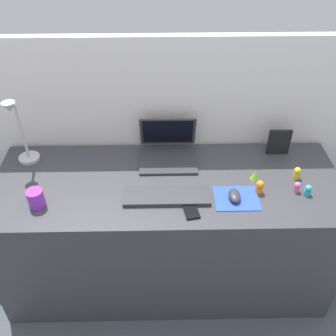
# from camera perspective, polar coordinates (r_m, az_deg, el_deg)

# --- Properties ---
(ground_plane) EXTENTS (6.00, 6.00, 0.00)m
(ground_plane) POSITION_cam_1_polar(r_m,az_deg,el_deg) (2.46, -0.07, -15.18)
(ground_plane) COLOR #474C56
(back_wall) EXTENTS (2.95, 0.05, 1.35)m
(back_wall) POSITION_cam_1_polar(r_m,az_deg,el_deg) (2.24, -0.27, 2.69)
(back_wall) COLOR silver
(back_wall) RESTS_ON ground_plane
(desk) EXTENTS (1.75, 0.64, 0.74)m
(desk) POSITION_cam_1_polar(r_m,az_deg,el_deg) (2.18, -0.08, -9.46)
(desk) COLOR #38383D
(desk) RESTS_ON ground_plane
(laptop) EXTENTS (0.30, 0.27, 0.21)m
(laptop) POSITION_cam_1_polar(r_m,az_deg,el_deg) (2.05, 0.01, 2.98)
(laptop) COLOR #333338
(laptop) RESTS_ON desk
(keyboard) EXTENTS (0.41, 0.13, 0.02)m
(keyboard) POSITION_cam_1_polar(r_m,az_deg,el_deg) (1.82, -0.19, -4.18)
(keyboard) COLOR #333338
(keyboard) RESTS_ON desk
(mousepad) EXTENTS (0.21, 0.17, 0.00)m
(mousepad) POSITION_cam_1_polar(r_m,az_deg,el_deg) (1.85, 10.11, -4.44)
(mousepad) COLOR blue
(mousepad) RESTS_ON desk
(mouse) EXTENTS (0.06, 0.10, 0.03)m
(mouse) POSITION_cam_1_polar(r_m,az_deg,el_deg) (1.84, 9.85, -4.06)
(mouse) COLOR #333338
(mouse) RESTS_ON mousepad
(cell_phone) EXTENTS (0.09, 0.14, 0.01)m
(cell_phone) POSITION_cam_1_polar(r_m,az_deg,el_deg) (1.77, 3.32, -6.07)
(cell_phone) COLOR black
(cell_phone) RESTS_ON desk
(desk_lamp) EXTENTS (0.11, 0.15, 0.38)m
(desk_lamp) POSITION_cam_1_polar(r_m,az_deg,el_deg) (2.07, -21.10, 4.77)
(desk_lamp) COLOR #B7B7BC
(desk_lamp) RESTS_ON desk
(picture_frame) EXTENTS (0.12, 0.02, 0.15)m
(picture_frame) POSITION_cam_1_polar(r_m,az_deg,el_deg) (2.14, 16.15, 3.72)
(picture_frame) COLOR black
(picture_frame) RESTS_ON desk
(coffee_mug) EXTENTS (0.08, 0.08, 0.09)m
(coffee_mug) POSITION_cam_1_polar(r_m,az_deg,el_deg) (1.86, -19.04, -4.28)
(coffee_mug) COLOR purple
(coffee_mug) RESTS_ON desk
(toy_figurine_orange) EXTENTS (0.04, 0.04, 0.07)m
(toy_figurine_orange) POSITION_cam_1_polar(r_m,az_deg,el_deg) (1.89, 13.45, -2.71)
(toy_figurine_orange) COLOR orange
(toy_figurine_orange) RESTS_ON desk
(toy_figurine_yellow) EXTENTS (0.03, 0.03, 0.06)m
(toy_figurine_yellow) POSITION_cam_1_polar(r_m,az_deg,el_deg) (2.02, 18.61, -0.67)
(toy_figurine_yellow) COLOR yellow
(toy_figurine_yellow) RESTS_ON desk
(toy_figurine_cyan) EXTENTS (0.03, 0.03, 0.06)m
(toy_figurine_cyan) POSITION_cam_1_polar(r_m,az_deg,el_deg) (1.95, 20.07, -3.09)
(toy_figurine_cyan) COLOR #28B7CC
(toy_figurine_cyan) RESTS_ON desk
(toy_figurine_lime) EXTENTS (0.04, 0.04, 0.05)m
(toy_figurine_lime) POSITION_cam_1_polar(r_m,az_deg,el_deg) (1.96, 12.77, -1.05)
(toy_figurine_lime) COLOR #8CDB33
(toy_figurine_lime) RESTS_ON desk
(toy_figurine_pink) EXTENTS (0.03, 0.03, 0.06)m
(toy_figurine_pink) POSITION_cam_1_polar(r_m,az_deg,el_deg) (1.95, 18.63, -2.65)
(toy_figurine_pink) COLOR pink
(toy_figurine_pink) RESTS_ON desk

